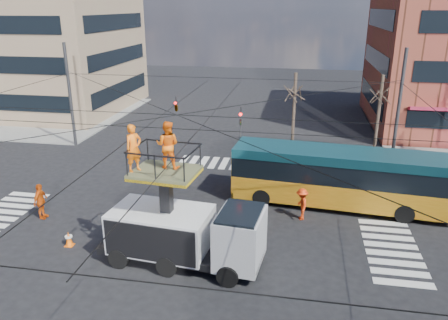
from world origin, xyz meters
TOP-DOWN VIEW (x-y plane):
  - ground at (0.00, 0.00)m, footprint 120.00×120.00m
  - sidewalk_nw at (-21.00, 21.00)m, footprint 18.00×18.00m
  - crosswalks at (0.00, 0.00)m, footprint 22.40×22.40m
  - overhead_network at (-0.07, 0.40)m, footprint 24.24×24.24m
  - tree_a at (5.00, 13.50)m, footprint 2.00×2.00m
  - tree_b at (11.00, 13.50)m, footprint 2.00×2.00m
  - utility_truck at (0.95, -2.64)m, footprint 7.19×3.20m
  - city_bus at (7.72, 4.39)m, footprint 11.69×3.68m
  - traffic_cone at (-4.75, -2.27)m, footprint 0.36×0.36m
  - worker_ground at (-7.55, 0.07)m, footprint 0.48×1.13m
  - flagger at (5.83, 2.35)m, footprint 0.85×1.21m

SIDE VIEW (x-z plane):
  - ground at x=0.00m, z-range 0.00..0.00m
  - crosswalks at x=0.00m, z-range 0.00..0.02m
  - sidewalk_nw at x=-21.00m, z-range 0.00..0.12m
  - traffic_cone at x=-4.75m, z-range 0.00..0.73m
  - flagger at x=5.83m, z-range 0.00..1.71m
  - worker_ground at x=-7.55m, z-range 0.00..1.91m
  - city_bus at x=7.72m, z-range 0.12..3.32m
  - utility_truck at x=0.95m, z-range -1.05..5.15m
  - overhead_network at x=-0.07m, z-range 0.29..8.29m
  - tree_a at x=5.00m, z-range 1.63..7.63m
  - tree_b at x=11.00m, z-range 1.63..7.63m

